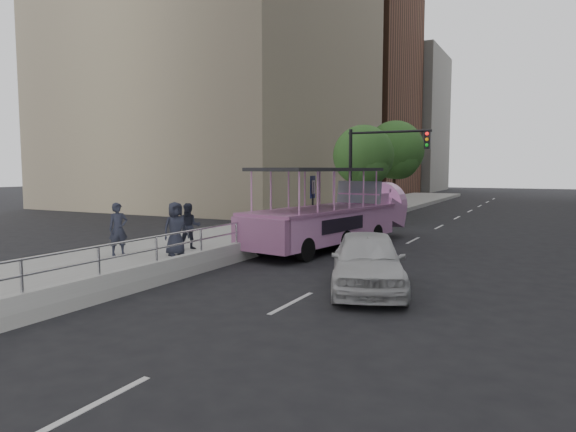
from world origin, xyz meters
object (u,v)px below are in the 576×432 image
duck_boat (336,217)px  traffic_signal (373,162)px  parking_sign (313,201)px  car (367,261)px  street_tree_far (396,152)px  pedestrian_mid (189,226)px  street_tree_near (364,158)px  pedestrian_near (118,229)px  pedestrian_far (176,229)px

duck_boat → traffic_signal: size_ratio=1.91×
duck_boat → parking_sign: 1.31m
duck_boat → car: 7.74m
street_tree_far → traffic_signal: bearing=-81.6°
pedestrian_mid → street_tree_near: size_ratio=0.29×
traffic_signal → street_tree_far: bearing=98.4°
traffic_signal → parking_sign: bearing=-99.3°
pedestrian_mid → pedestrian_near: bearing=-161.2°
pedestrian_near → traffic_signal: (4.71, 12.63, 2.32)m
traffic_signal → street_tree_near: 3.80m
pedestrian_far → street_tree_far: street_tree_far is taller
car → street_tree_near: street_tree_near is taller
pedestrian_near → parking_sign: 8.22m
parking_sign → duck_boat: bearing=-10.4°
car → parking_sign: 8.56m
pedestrian_mid → street_tree_far: street_tree_far is taller
pedestrian_mid → parking_sign: (2.49, 5.17, 0.67)m
pedestrian_mid → pedestrian_far: size_ratio=0.93×
car → parking_sign: (-4.76, 7.04, 1.02)m
car → duck_boat: bearing=97.4°
pedestrian_near → street_tree_near: (3.11, 16.06, 2.64)m
duck_boat → street_tree_far: street_tree_far is taller
pedestrian_near → parking_sign: bearing=-1.4°
pedestrian_near → parking_sign: parking_sign is taller
street_tree_near → pedestrian_near: bearing=-101.0°
duck_boat → car: bearing=-62.1°
pedestrian_mid → traffic_signal: size_ratio=0.32×
parking_sign → street_tree_near: (-0.71, 8.81, 2.02)m
pedestrian_near → duck_boat: bearing=-8.8°
parking_sign → traffic_signal: 5.71m
duck_boat → street_tree_far: bearing=96.3°
parking_sign → street_tree_far: (-0.51, 14.81, 2.51)m
pedestrian_near → pedestrian_mid: pedestrian_near is taller
parking_sign → street_tree_near: bearing=94.6°
pedestrian_near → pedestrian_far: (1.76, 0.80, 0.02)m
street_tree_near → car: bearing=-70.9°
pedestrian_mid → pedestrian_far: pedestrian_far is taller
pedestrian_far → street_tree_far: (1.55, 21.26, 3.11)m
street_tree_near → street_tree_far: 6.02m
duck_boat → pedestrian_near: size_ratio=5.66×
duck_boat → street_tree_far: 15.43m
car → pedestrian_near: size_ratio=2.60×
car → street_tree_near: 17.04m
duck_boat → parking_sign: size_ratio=3.44×
pedestrian_near → parking_sign: size_ratio=0.61×
pedestrian_mid → parking_sign: bearing=25.8°
pedestrian_far → street_tree_far: 21.54m
street_tree_near → pedestrian_mid: bearing=-97.3°
pedestrian_near → pedestrian_mid: (1.33, 2.08, -0.05)m
parking_sign → street_tree_far: bearing=92.0°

